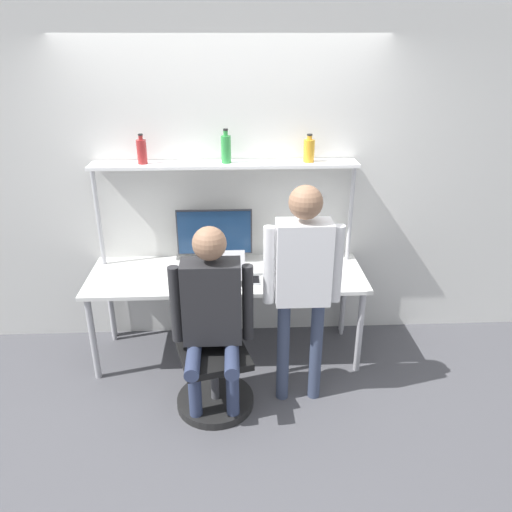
{
  "coord_description": "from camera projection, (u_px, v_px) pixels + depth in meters",
  "views": [
    {
      "loc": [
        0.06,
        -3.2,
        2.48
      ],
      "look_at": [
        0.21,
        -0.08,
        1.1
      ],
      "focal_mm": 35.0,
      "sensor_mm": 36.0,
      "label": 1
    }
  ],
  "objects": [
    {
      "name": "ground_plane",
      "position": [
        229.0,
        379.0,
        3.93
      ],
      "size": [
        12.0,
        12.0,
        0.0
      ],
      "primitive_type": "plane",
      "color": "#4C4C51"
    },
    {
      "name": "wall_back",
      "position": [
        225.0,
        186.0,
        4.08
      ],
      "size": [
        8.0,
        0.06,
        2.7
      ],
      "color": "silver",
      "rests_on": "ground_plane"
    },
    {
      "name": "desk",
      "position": [
        227.0,
        281.0,
        4.0
      ],
      "size": [
        2.18,
        0.72,
        0.75
      ],
      "color": "silver",
      "rests_on": "ground_plane"
    },
    {
      "name": "shelf_unit",
      "position": [
        225.0,
        189.0,
        3.93
      ],
      "size": [
        2.07,
        0.23,
        1.58
      ],
      "color": "white",
      "rests_on": "ground_plane"
    },
    {
      "name": "monitor",
      "position": [
        215.0,
        234.0,
        4.05
      ],
      "size": [
        0.61,
        0.17,
        0.46
      ],
      "color": "#333338",
      "rests_on": "desk"
    },
    {
      "name": "laptop",
      "position": [
        223.0,
        274.0,
        3.82
      ],
      "size": [
        0.35,
        0.24,
        0.23
      ],
      "color": "silver",
      "rests_on": "desk"
    },
    {
      "name": "cell_phone",
      "position": [
        255.0,
        280.0,
        3.85
      ],
      "size": [
        0.07,
        0.15,
        0.01
      ],
      "color": "silver",
      "rests_on": "desk"
    },
    {
      "name": "office_chair",
      "position": [
        213.0,
        370.0,
        3.6
      ],
      "size": [
        0.56,
        0.56,
        0.91
      ],
      "color": "black",
      "rests_on": "ground_plane"
    },
    {
      "name": "person_seated",
      "position": [
        212.0,
        308.0,
        3.34
      ],
      "size": [
        0.56,
        0.47,
        1.38
      ],
      "color": "#2D3856",
      "rests_on": "ground_plane"
    },
    {
      "name": "person_standing",
      "position": [
        303.0,
        272.0,
        3.33
      ],
      "size": [
        0.53,
        0.22,
        1.63
      ],
      "color": "#38425B",
      "rests_on": "ground_plane"
    },
    {
      "name": "bottle_red",
      "position": [
        142.0,
        151.0,
        3.78
      ],
      "size": [
        0.07,
        0.07,
        0.23
      ],
      "color": "maroon",
      "rests_on": "shelf_unit"
    },
    {
      "name": "bottle_amber",
      "position": [
        309.0,
        150.0,
        3.84
      ],
      "size": [
        0.08,
        0.08,
        0.21
      ],
      "color": "gold",
      "rests_on": "shelf_unit"
    },
    {
      "name": "bottle_green",
      "position": [
        226.0,
        149.0,
        3.8
      ],
      "size": [
        0.08,
        0.08,
        0.26
      ],
      "color": "#2D8C3F",
      "rests_on": "shelf_unit"
    }
  ]
}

